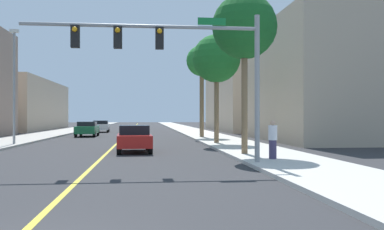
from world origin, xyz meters
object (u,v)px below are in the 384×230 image
object	(u,v)px
traffic_signal_mast	(178,53)
pedestrian	(273,140)
car_red	(134,138)
car_green	(87,129)
palm_near	(244,28)
street_lamp	(14,80)
car_white	(101,126)
palm_mid	(216,59)
palm_far	(202,62)

from	to	relation	value
traffic_signal_mast	pedestrian	xyz separation A→B (m)	(4.13, 1.19, -3.45)
car_red	car_green	bearing A→B (deg)	102.56
car_red	pedestrian	bearing A→B (deg)	-46.76
traffic_signal_mast	palm_near	world-z (taller)	palm_near
car_green	palm_near	bearing A→B (deg)	-65.06
traffic_signal_mast	car_green	distance (m)	26.83
palm_near	car_red	distance (m)	8.34
car_red	pedestrian	size ratio (longest dim) A/B	2.49
car_red	pedestrian	world-z (taller)	pedestrian
street_lamp	car_white	bearing A→B (deg)	82.75
palm_mid	car_red	bearing A→B (deg)	-135.92
car_white	palm_far	bearing A→B (deg)	-59.96
palm_near	palm_mid	bearing A→B (deg)	89.50
palm_near	palm_far	bearing A→B (deg)	89.34
traffic_signal_mast	palm_mid	xyz separation A→B (m)	(3.60, 12.30, 1.45)
street_lamp	car_green	world-z (taller)	street_lamp
street_lamp	palm_mid	distance (m)	13.47
pedestrian	palm_mid	bearing A→B (deg)	-63.40
palm_near	palm_far	world-z (taller)	palm_far
palm_near	car_white	distance (m)	35.18
palm_far	car_red	world-z (taller)	palm_far
palm_near	palm_far	distance (m)	17.05
palm_mid	pedestrian	size ratio (longest dim) A/B	4.53
street_lamp	car_white	xyz separation A→B (m)	(3.11, 24.44, -3.56)
palm_near	car_red	xyz separation A→B (m)	(-5.37, 3.25, -5.49)
traffic_signal_mast	car_white	distance (m)	37.77
street_lamp	pedestrian	bearing A→B (deg)	-39.22
traffic_signal_mast	car_white	bearing A→B (deg)	100.23
car_green	pedestrian	bearing A→B (deg)	-66.25
car_green	pedestrian	xyz separation A→B (m)	(10.97, -24.49, 0.21)
traffic_signal_mast	palm_near	xyz separation A→B (m)	(3.52, 3.78, 1.84)
palm_mid	car_red	xyz separation A→B (m)	(-5.44, -5.27, -5.10)
street_lamp	car_red	bearing A→B (deg)	-34.80
pedestrian	street_lamp	bearing A→B (deg)	-15.38
palm_mid	traffic_signal_mast	bearing A→B (deg)	-106.30
street_lamp	car_green	size ratio (longest dim) A/B	1.65
street_lamp	palm_near	bearing A→B (deg)	-33.38
palm_far	pedestrian	distance (m)	20.46
traffic_signal_mast	palm_far	bearing A→B (deg)	79.87
palm_near	palm_mid	world-z (taller)	palm_near
traffic_signal_mast	car_white	world-z (taller)	traffic_signal_mast
palm_near	car_white	world-z (taller)	palm_near
traffic_signal_mast	car_green	size ratio (longest dim) A/B	2.01
street_lamp	palm_far	xyz separation A→B (m)	(13.51, 8.27, 2.40)
palm_mid	car_white	xyz separation A→B (m)	(-10.27, 24.69, -5.09)
traffic_signal_mast	car_green	world-z (taller)	traffic_signal_mast
car_white	street_lamp	bearing A→B (deg)	-99.94
street_lamp	car_red	distance (m)	10.31
street_lamp	palm_mid	size ratio (longest dim) A/B	1.01
car_red	car_white	world-z (taller)	car_red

